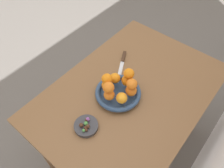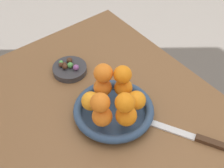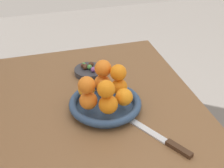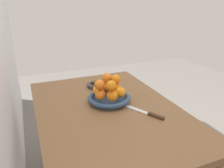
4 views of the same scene
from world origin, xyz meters
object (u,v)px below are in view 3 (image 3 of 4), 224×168
at_px(candy_ball_1, 90,67).
at_px(fruit_bowl, 105,104).
at_px(orange_5, 88,101).
at_px(candy_ball_6, 83,66).
at_px(orange_3, 102,83).
at_px(orange_8, 106,89).
at_px(candy_ball_0, 91,64).
at_px(orange_2, 119,87).
at_px(orange_4, 87,89).
at_px(dining_table, 101,143).
at_px(candy_ball_3, 86,66).
at_px(candy_ball_2, 93,69).
at_px(orange_1, 124,97).
at_px(orange_7, 118,73).
at_px(orange_9, 87,85).
at_px(candy_ball_4, 85,67).
at_px(orange_0, 108,104).
at_px(orange_6, 103,68).
at_px(candy_ball_5, 93,69).
at_px(candy_dish, 89,71).
at_px(knife, 163,139).
at_px(candy_ball_7, 84,64).

bearing_deg(candy_ball_1, fruit_bowl, 179.48).
distance_m(fruit_bowl, orange_5, 0.08).
height_order(candy_ball_1, candy_ball_6, candy_ball_1).
relative_size(orange_3, orange_8, 1.00).
relative_size(orange_3, candy_ball_0, 2.74).
bearing_deg(orange_2, orange_3, 50.96).
bearing_deg(orange_4, dining_table, -170.24).
distance_m(orange_5, candy_ball_3, 0.30).
xyz_separation_m(dining_table, candy_ball_2, (0.30, -0.05, 0.12)).
height_order(orange_1, orange_7, orange_7).
distance_m(orange_9, candy_ball_4, 0.30).
bearing_deg(orange_1, candy_ball_1, 10.20).
bearing_deg(dining_table, candy_ball_4, -3.59).
relative_size(orange_7, candy_ball_1, 2.80).
distance_m(orange_9, candy_ball_0, 0.32).
bearing_deg(orange_3, orange_0, 173.52).
distance_m(orange_3, candy_ball_0, 0.21).
height_order(orange_6, candy_ball_3, orange_6).
bearing_deg(orange_1, orange_8, 113.75).
relative_size(orange_8, candy_ball_4, 3.01).
relative_size(candy_ball_2, candy_ball_6, 1.22).
height_order(fruit_bowl, orange_2, orange_2).
height_order(orange_8, candy_ball_5, orange_8).
height_order(dining_table, orange_4, orange_4).
relative_size(candy_ball_0, candy_ball_6, 1.28).
bearing_deg(candy_ball_2, candy_ball_4, 45.07).
bearing_deg(dining_table, candy_dish, -6.50).
relative_size(candy_ball_2, candy_ball_3, 1.23).
distance_m(candy_ball_4, knife, 0.48).
distance_m(dining_table, candy_ball_6, 0.36).
bearing_deg(orange_4, candy_dish, -14.63).
relative_size(dining_table, candy_ball_1, 54.24).
relative_size(candy_ball_3, candy_ball_7, 1.04).
height_order(candy_dish, orange_6, orange_6).
height_order(fruit_bowl, candy_ball_0, candy_ball_0).
bearing_deg(candy_ball_1, dining_table, 173.12).
bearing_deg(candy_ball_2, orange_6, 179.90).
relative_size(orange_3, candy_ball_5, 3.42).
height_order(orange_5, candy_ball_3, orange_5).
height_order(orange_3, candy_ball_5, orange_3).
distance_m(fruit_bowl, orange_4, 0.08).
bearing_deg(orange_7, orange_4, 82.77).
distance_m(fruit_bowl, orange_6, 0.13).
xyz_separation_m(dining_table, orange_6, (0.13, -0.05, 0.22)).
bearing_deg(orange_3, orange_9, 140.59).
height_order(orange_9, candy_ball_2, orange_9).
xyz_separation_m(fruit_bowl, candy_ball_3, (0.27, 0.01, 0.01)).
xyz_separation_m(orange_1, orange_4, (0.08, 0.11, -0.00)).
distance_m(orange_8, candy_ball_2, 0.32).
height_order(orange_0, orange_2, orange_0).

